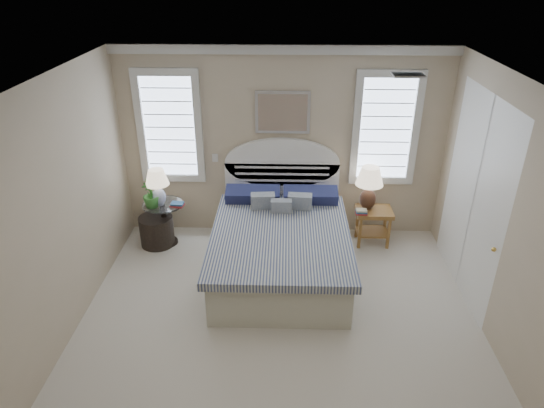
{
  "coord_description": "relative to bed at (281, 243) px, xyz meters",
  "views": [
    {
      "loc": [
        0.05,
        -3.88,
        3.67
      ],
      "look_at": [
        -0.1,
        1.0,
        1.18
      ],
      "focal_mm": 32.0,
      "sensor_mm": 36.0,
      "label": 1
    }
  ],
  "objects": [
    {
      "name": "floor",
      "position": [
        0.0,
        -1.46,
        -0.39
      ],
      "size": [
        4.5,
        5.0,
        0.01
      ],
      "primitive_type": "cube",
      "color": "#B9AF9E",
      "rests_on": "ground"
    },
    {
      "name": "lamp_right",
      "position": [
        1.2,
        0.75,
        0.52
      ],
      "size": [
        0.39,
        0.39,
        0.62
      ],
      "rotation": [
        0.0,
        0.0,
        0.02
      ],
      "color": "black",
      "rests_on": "nightstand_right"
    },
    {
      "name": "wall_back",
      "position": [
        0.0,
        1.04,
        0.96
      ],
      "size": [
        4.5,
        0.02,
        2.7
      ],
      "primitive_type": "cube",
      "color": "tan",
      "rests_on": "floor"
    },
    {
      "name": "window_left",
      "position": [
        -1.55,
        1.02,
        1.21
      ],
      "size": [
        0.9,
        0.06,
        1.6
      ],
      "primitive_type": "cube",
      "color": "silver",
      "rests_on": "wall_back"
    },
    {
      "name": "switch_plate",
      "position": [
        -0.95,
        1.03,
        0.76
      ],
      "size": [
        0.08,
        0.01,
        0.12
      ],
      "primitive_type": "cube",
      "color": "silver",
      "rests_on": "wall_back"
    },
    {
      "name": "painting",
      "position": [
        0.0,
        1.0,
        1.43
      ],
      "size": [
        0.74,
        0.04,
        0.58
      ],
      "primitive_type": "cube",
      "color": "silver",
      "rests_on": "wall_back"
    },
    {
      "name": "books_right",
      "position": [
        1.1,
        0.57,
        0.18
      ],
      "size": [
        0.16,
        0.12,
        0.07
      ],
      "rotation": [
        0.0,
        0.0,
        -0.04
      ],
      "color": "#A6292D",
      "rests_on": "nightstand_right"
    },
    {
      "name": "ceiling",
      "position": [
        0.0,
        -1.46,
        2.31
      ],
      "size": [
        4.5,
        5.0,
        0.01
      ],
      "primitive_type": "cube",
      "color": "silver",
      "rests_on": "wall_back"
    },
    {
      "name": "floor_pot",
      "position": [
        -1.77,
        0.56,
        -0.17
      ],
      "size": [
        0.6,
        0.6,
        0.43
      ],
      "primitive_type": "cylinder",
      "rotation": [
        0.0,
        0.0,
        -0.3
      ],
      "color": "black",
      "rests_on": "floor"
    },
    {
      "name": "potted_plant",
      "position": [
        -1.77,
        0.5,
        0.44
      ],
      "size": [
        0.24,
        0.24,
        0.4
      ],
      "primitive_type": "imported",
      "rotation": [
        0.0,
        0.0,
        -0.07
      ],
      "color": "#356829",
      "rests_on": "side_table_left"
    },
    {
      "name": "books_left",
      "position": [
        -1.43,
        0.53,
        0.27
      ],
      "size": [
        0.2,
        0.16,
        0.05
      ],
      "rotation": [
        0.0,
        0.0,
        -0.2
      ],
      "color": "#A6292D",
      "rests_on": "side_table_left"
    },
    {
      "name": "closet_door",
      "position": [
        2.23,
        -0.26,
        0.81
      ],
      "size": [
        0.02,
        1.8,
        2.4
      ],
      "primitive_type": "cube",
      "color": "white",
      "rests_on": "floor"
    },
    {
      "name": "wall_left",
      "position": [
        -2.25,
        -1.46,
        0.96
      ],
      "size": [
        0.02,
        5.0,
        2.7
      ],
      "primitive_type": "cube",
      "color": "tan",
      "rests_on": "floor"
    },
    {
      "name": "hvac_vent",
      "position": [
        1.2,
        -0.66,
        2.29
      ],
      "size": [
        0.3,
        0.2,
        0.02
      ],
      "primitive_type": "cube",
      "color": "#B2B2B2",
      "rests_on": "ceiling"
    },
    {
      "name": "crown_molding",
      "position": [
        0.0,
        1.0,
        2.25
      ],
      "size": [
        4.5,
        0.08,
        0.12
      ],
      "primitive_type": "cube",
      "color": "silver",
      "rests_on": "wall_back"
    },
    {
      "name": "side_table_left",
      "position": [
        -1.65,
        0.59,
        0.0
      ],
      "size": [
        0.56,
        0.56,
        0.63
      ],
      "color": "black",
      "rests_on": "floor"
    },
    {
      "name": "window_right",
      "position": [
        1.4,
        1.02,
        1.21
      ],
      "size": [
        0.9,
        0.06,
        1.6
      ],
      "primitive_type": "cube",
      "color": "silver",
      "rests_on": "wall_back"
    },
    {
      "name": "bed",
      "position": [
        0.0,
        0.0,
        0.0
      ],
      "size": [
        1.72,
        2.28,
        1.47
      ],
      "color": "beige",
      "rests_on": "floor"
    },
    {
      "name": "wall_right",
      "position": [
        2.25,
        -1.46,
        0.96
      ],
      "size": [
        0.02,
        5.0,
        2.7
      ],
      "primitive_type": "cube",
      "color": "tan",
      "rests_on": "floor"
    },
    {
      "name": "nightstand_right",
      "position": [
        1.3,
        0.69,
        0.0
      ],
      "size": [
        0.5,
        0.4,
        0.53
      ],
      "color": "olive",
      "rests_on": "floor"
    },
    {
      "name": "lamp_left",
      "position": [
        -1.68,
        0.57,
        0.57
      ],
      "size": [
        0.42,
        0.42,
        0.53
      ],
      "rotation": [
        0.0,
        0.0,
        -0.39
      ],
      "color": "white",
      "rests_on": "side_table_left"
    }
  ]
}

